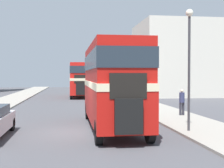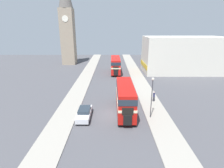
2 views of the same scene
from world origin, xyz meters
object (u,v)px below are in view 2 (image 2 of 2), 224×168
(bus_distant, at_px, (116,64))
(pedestrian_walking, at_px, (155,96))
(car_parked_near, at_px, (85,113))
(church_tower, at_px, (68,20))
(double_decker_bus, at_px, (126,96))
(street_lamp, at_px, (153,92))

(bus_distant, distance_m, pedestrian_walking, 21.54)
(car_parked_near, distance_m, church_tower, 43.08)
(double_decker_bus, bearing_deg, pedestrian_walking, 36.28)
(bus_distant, relative_size, church_tower, 0.35)
(bus_distant, relative_size, pedestrian_walking, 5.74)
(car_parked_near, distance_m, street_lamp, 9.94)
(double_decker_bus, height_order, car_parked_near, double_decker_bus)
(bus_distant, bearing_deg, car_parked_near, -100.65)
(double_decker_bus, xyz_separation_m, church_tower, (-16.93, 37.46, 12.12))
(car_parked_near, xyz_separation_m, church_tower, (-11.04, 39.24, 13.94))
(pedestrian_walking, relative_size, street_lamp, 0.30)
(bus_distant, xyz_separation_m, church_tower, (-15.97, 13.02, 12.13))
(double_decker_bus, distance_m, bus_distant, 24.46)
(pedestrian_walking, relative_size, church_tower, 0.06)
(bus_distant, bearing_deg, pedestrian_walking, -73.14)
(pedestrian_walking, bearing_deg, car_parked_near, -153.17)
(double_decker_bus, distance_m, pedestrian_walking, 6.70)
(street_lamp, relative_size, church_tower, 0.20)
(church_tower, bearing_deg, car_parked_near, -74.29)
(bus_distant, bearing_deg, street_lamp, -80.35)
(bus_distant, xyz_separation_m, car_parked_near, (-4.93, -26.22, -1.81))
(double_decker_bus, height_order, pedestrian_walking, double_decker_bus)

